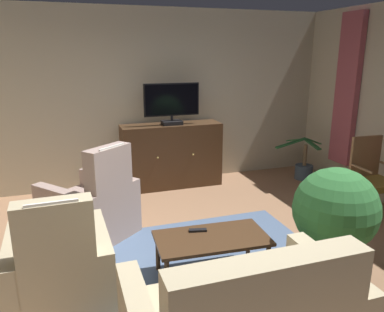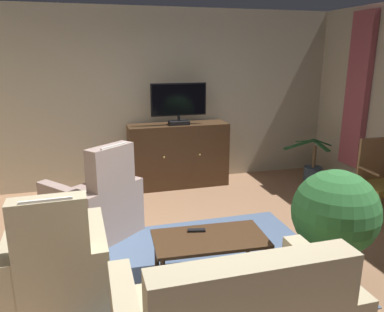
# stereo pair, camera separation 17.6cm
# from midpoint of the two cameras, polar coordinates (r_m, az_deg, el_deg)

# --- Properties ---
(ground_plane) EXTENTS (6.79, 6.33, 0.04)m
(ground_plane) POSITION_cam_midpoint_polar(r_m,az_deg,el_deg) (3.81, 0.02, -17.99)
(ground_plane) COLOR #936B4C
(wall_back) EXTENTS (6.79, 0.10, 2.74)m
(wall_back) POSITION_cam_midpoint_polar(r_m,az_deg,el_deg) (6.06, -8.85, 8.53)
(wall_back) COLOR #B2A88E
(wall_back) RESTS_ON ground_plane
(curtain_panel_far) EXTENTS (0.10, 0.44, 2.30)m
(curtain_panel_far) POSITION_cam_midpoint_polar(r_m,az_deg,el_deg) (6.33, 21.61, 9.18)
(curtain_panel_far) COLOR #A34C56
(rug_central) EXTENTS (2.52, 2.05, 0.01)m
(rug_central) POSITION_cam_midpoint_polar(r_m,az_deg,el_deg) (3.95, 0.43, -16.24)
(rug_central) COLOR slate
(rug_central) RESTS_ON ground_plane
(tv_cabinet) EXTENTS (1.55, 0.48, 1.00)m
(tv_cabinet) POSITION_cam_midpoint_polar(r_m,az_deg,el_deg) (5.98, -3.94, -0.12)
(tv_cabinet) COLOR black
(tv_cabinet) RESTS_ON ground_plane
(television) EXTENTS (0.85, 0.20, 0.63)m
(television) POSITION_cam_midpoint_polar(r_m,az_deg,el_deg) (5.76, -3.97, 8.01)
(television) COLOR black
(television) RESTS_ON tv_cabinet
(coffee_table) EXTENTS (1.08, 0.61, 0.41)m
(coffee_table) POSITION_cam_midpoint_polar(r_m,az_deg,el_deg) (3.62, 1.57, -12.73)
(coffee_table) COLOR #422B19
(coffee_table) RESTS_ON ground_plane
(tv_remote) EXTENTS (0.18, 0.09, 0.02)m
(tv_remote) POSITION_cam_midpoint_polar(r_m,az_deg,el_deg) (3.70, -0.49, -11.16)
(tv_remote) COLOR black
(tv_remote) RESTS_ON coffee_table
(armchair_angled_to_table) EXTENTS (1.19, 1.20, 1.13)m
(armchair_angled_to_table) POSITION_cam_midpoint_polar(r_m,az_deg,el_deg) (4.55, -15.94, -7.57)
(armchair_angled_to_table) COLOR #A3897F
(armchair_angled_to_table) RESTS_ON ground_plane
(armchair_in_far_corner) EXTENTS (0.83, 0.91, 1.09)m
(armchair_in_far_corner) POSITION_cam_midpoint_polar(r_m,az_deg,el_deg) (3.45, -20.71, -16.03)
(armchair_in_far_corner) COLOR tan
(armchair_in_far_corner) RESTS_ON ground_plane
(side_chair_mid_row) EXTENTS (0.50, 0.49, 1.03)m
(side_chair_mid_row) POSITION_cam_midpoint_polar(r_m,az_deg,el_deg) (5.37, 24.58, -2.73)
(side_chair_mid_row) COLOR olive
(side_chair_mid_row) RESTS_ON ground_plane
(potted_plant_on_hearth_side) EXTENTS (0.86, 0.79, 0.71)m
(potted_plant_on_hearth_side) POSITION_cam_midpoint_polar(r_m,az_deg,el_deg) (6.62, 15.75, -1.74)
(potted_plant_on_hearth_side) COLOR #3D4C5B
(potted_plant_on_hearth_side) RESTS_ON ground_plane
(potted_plant_tall_palm_by_window) EXTENTS (0.75, 0.75, 1.11)m
(potted_plant_tall_palm_by_window) POSITION_cam_midpoint_polar(r_m,az_deg,el_deg) (3.58, 19.47, -8.04)
(potted_plant_tall_palm_by_window) COLOR #3D4C5B
(potted_plant_tall_palm_by_window) RESTS_ON ground_plane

